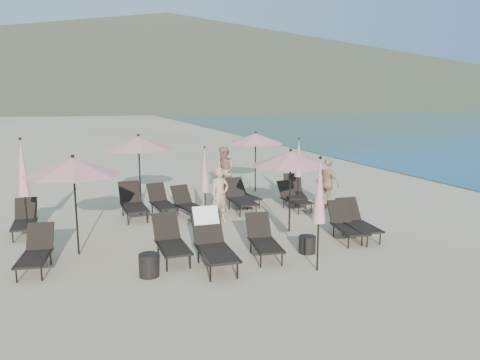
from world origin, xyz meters
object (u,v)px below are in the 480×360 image
object	(u,v)px
umbrella_closed_3	(205,171)
beachgoer_c	(328,184)
beachgoer_b	(224,171)
lounger_0	(36,251)
umbrella_open_0	(73,166)
umbrella_closed_2	(23,169)
lounger_12	(188,203)
lounger_6	(25,219)
lounger_13	(239,197)
umbrella_open_2	(139,143)
umbrella_closed_0	(319,192)
side_table_1	(307,244)
umbrella_open_1	(291,158)
lounger_9	(243,193)
lounger_2	(212,240)
umbrella_open_3	(256,138)
umbrella_closed_1	(299,158)
lounger_8	(161,201)
lounger_10	(295,191)
lounger_4	(346,223)
lounger_7	(133,202)
lounger_11	(294,197)
lounger_5	(357,221)
beachgoer_a	(220,195)
side_table_0	(149,265)

from	to	relation	value
umbrella_closed_3	beachgoer_c	bearing A→B (deg)	7.95
beachgoer_b	lounger_0	bearing A→B (deg)	-59.48
umbrella_open_0	umbrella_closed_2	xyz separation A→B (m)	(-1.21, 1.79, -0.26)
lounger_12	umbrella_closed_2	distance (m)	4.77
lounger_6	lounger_13	bearing A→B (deg)	4.96
umbrella_open_2	umbrella_closed_0	distance (m)	7.24
umbrella_closed_0	beachgoer_b	world-z (taller)	umbrella_closed_0
lounger_0	side_table_1	size ratio (longest dim) A/B	3.86
umbrella_open_1	umbrella_closed_0	xyz separation A→B (m)	(-0.72, -2.80, -0.31)
lounger_6	side_table_1	xyz separation A→B (m)	(6.40, -3.98, -0.21)
lounger_13	umbrella_open_2	xyz separation A→B (m)	(-2.98, 1.20, 1.74)
lounger_9	umbrella_closed_2	bearing A→B (deg)	-175.49
umbrella_closed_3	lounger_13	bearing A→B (deg)	40.96
lounger_2	umbrella_open_3	size ratio (longest dim) A/B	0.81
side_table_1	beachgoer_c	xyz separation A→B (m)	(2.73, 3.69, 0.63)
umbrella_closed_2	umbrella_closed_1	bearing A→B (deg)	6.06
lounger_12	lounger_8	bearing A→B (deg)	127.70
lounger_10	umbrella_open_0	world-z (taller)	umbrella_open_0
lounger_4	umbrella_open_0	bearing A→B (deg)	-180.00
lounger_10	beachgoer_c	bearing A→B (deg)	-33.23
umbrella_open_0	umbrella_open_2	xyz separation A→B (m)	(2.03, 3.84, 0.09)
umbrella_closed_0	umbrella_closed_1	xyz separation A→B (m)	(2.38, 5.53, -0.12)
lounger_8	umbrella_open_3	size ratio (longest dim) A/B	0.68
lounger_7	lounger_10	world-z (taller)	lounger_7
lounger_4	lounger_8	world-z (taller)	lounger_4
lounger_10	beachgoer_c	world-z (taller)	beachgoer_c
lounger_4	umbrella_open_0	size ratio (longest dim) A/B	0.69
lounger_11	umbrella_closed_1	world-z (taller)	umbrella_closed_1
lounger_13	umbrella_closed_2	bearing A→B (deg)	-171.75
lounger_5	umbrella_open_3	xyz separation A→B (m)	(-0.32, 6.31, 1.63)
lounger_12	umbrella_open_0	distance (m)	4.46
umbrella_open_2	umbrella_open_1	bearing A→B (deg)	-48.42
umbrella_open_0	umbrella_closed_3	bearing A→B (deg)	20.55
lounger_0	lounger_10	size ratio (longest dim) A/B	0.90
lounger_8	umbrella_closed_1	xyz separation A→B (m)	(4.58, -0.43, 1.19)
lounger_7	umbrella_closed_1	xyz separation A→B (m)	(5.48, -0.28, 1.13)
lounger_5	umbrella_open_3	world-z (taller)	umbrella_open_3
beachgoer_c	lounger_0	bearing A→B (deg)	90.59
lounger_0	umbrella_open_2	distance (m)	5.67
lounger_4	lounger_2	bearing A→B (deg)	-161.61
lounger_11	umbrella_closed_1	size ratio (longest dim) A/B	0.66
lounger_0	lounger_6	bearing A→B (deg)	107.41
lounger_8	beachgoer_a	bearing A→B (deg)	-53.81
lounger_13	umbrella_open_3	xyz separation A→B (m)	(1.61, 2.58, 1.61)
lounger_4	umbrella_open_0	xyz separation A→B (m)	(-6.57, 1.17, 1.68)
lounger_4	beachgoer_a	size ratio (longest dim) A/B	1.00
side_table_1	lounger_0	bearing A→B (deg)	169.77
lounger_9	umbrella_open_3	xyz separation A→B (m)	(1.22, 1.90, 1.66)
umbrella_open_1	side_table_0	xyz separation A→B (m)	(-4.15, -1.89, -1.79)
umbrella_open_3	side_table_0	size ratio (longest dim) A/B	4.87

